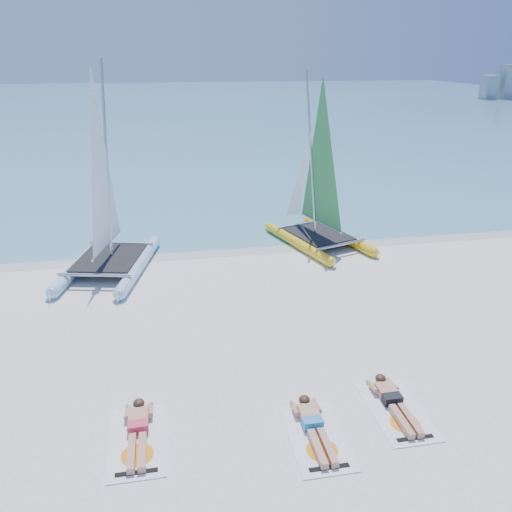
{
  "coord_description": "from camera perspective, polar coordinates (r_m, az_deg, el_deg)",
  "views": [
    {
      "loc": [
        -1.89,
        -10.92,
        6.42
      ],
      "look_at": [
        0.34,
        1.2,
        1.43
      ],
      "focal_mm": 35.0,
      "sensor_mm": 36.0,
      "label": 1
    }
  ],
  "objects": [
    {
      "name": "towel_c",
      "position": [
        10.47,
        15.79,
        -16.71
      ],
      "size": [
        1.0,
        1.85,
        0.02
      ],
      "primitive_type": "cube",
      "color": "white",
      "rests_on": "ground"
    },
    {
      "name": "sea",
      "position": [
        74.22,
        -9.33,
        16.82
      ],
      "size": [
        140.0,
        115.0,
        0.01
      ],
      "primitive_type": "cube",
      "color": "#78BAC9",
      "rests_on": "ground"
    },
    {
      "name": "catamaran_yellow",
      "position": [
        18.17,
        6.61,
        7.59
      ],
      "size": [
        3.4,
        4.93,
        6.13
      ],
      "rotation": [
        0.0,
        0.0,
        0.31
      ],
      "color": "yellow",
      "rests_on": "ground"
    },
    {
      "name": "sunbather_c",
      "position": [
        10.54,
        15.39,
        -15.63
      ],
      "size": [
        0.37,
        1.73,
        0.26
      ],
      "color": "tan",
      "rests_on": "towel_c"
    },
    {
      "name": "catamaran_blue",
      "position": [
        16.18,
        -16.91,
        5.04
      ],
      "size": [
        3.31,
        5.19,
        6.54
      ],
      "rotation": [
        0.0,
        0.0,
        -0.23
      ],
      "color": "#C2E4FF",
      "rests_on": "ground"
    },
    {
      "name": "ground",
      "position": [
        12.81,
        -0.52,
        -8.05
      ],
      "size": [
        140.0,
        140.0,
        0.0
      ],
      "primitive_type": "plane",
      "color": "white",
      "rests_on": "ground"
    },
    {
      "name": "sunbather_a",
      "position": [
        9.81,
        -13.34,
        -18.66
      ],
      "size": [
        0.37,
        1.73,
        0.26
      ],
      "color": "tan",
      "rests_on": "towel_a"
    },
    {
      "name": "towel_a",
      "position": [
        9.74,
        -13.33,
        -19.87
      ],
      "size": [
        1.0,
        1.85,
        0.02
      ],
      "primitive_type": "cube",
      "color": "white",
      "rests_on": "ground"
    },
    {
      "name": "sunbather_b",
      "position": [
        9.71,
        6.57,
        -18.6
      ],
      "size": [
        0.37,
        1.73,
        0.26
      ],
      "color": "tan",
      "rests_on": "towel_b"
    },
    {
      "name": "wet_sand_strip",
      "position": [
        17.73,
        -3.59,
        0.78
      ],
      "size": [
        140.0,
        1.4,
        0.01
      ],
      "primitive_type": "cube",
      "color": "silver",
      "rests_on": "ground"
    },
    {
      "name": "towel_b",
      "position": [
        9.65,
        6.89,
        -19.82
      ],
      "size": [
        1.0,
        1.85,
        0.02
      ],
      "primitive_type": "cube",
      "color": "white",
      "rests_on": "ground"
    }
  ]
}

